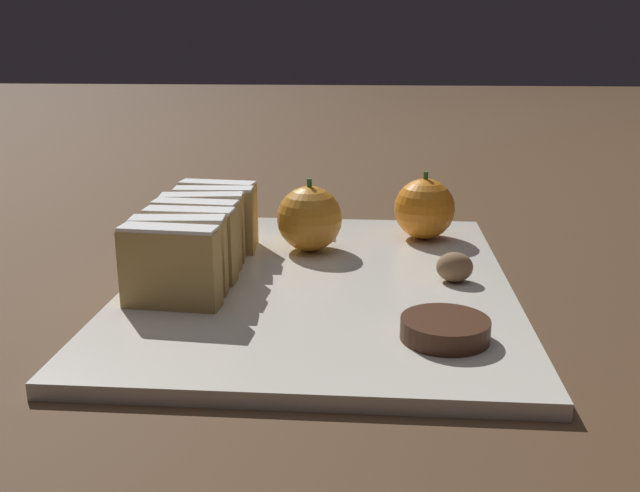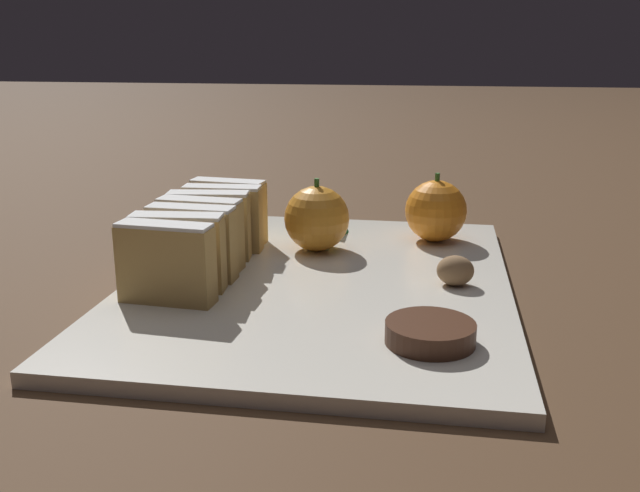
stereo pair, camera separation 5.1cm
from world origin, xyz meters
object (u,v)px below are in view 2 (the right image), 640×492
object	(u,v)px
orange_far	(317,219)
walnut	(455,272)
chocolate_cookie	(430,333)
orange_near	(436,211)

from	to	relation	value
orange_far	walnut	distance (m)	0.17
walnut	chocolate_cookie	xyz separation A→B (m)	(-0.02, -0.13, -0.01)
orange_far	chocolate_cookie	size ratio (longest dim) A/B	1.15
orange_near	walnut	size ratio (longest dim) A/B	2.25
orange_near	orange_far	bearing A→B (deg)	-154.95
chocolate_cookie	orange_far	bearing A→B (deg)	118.53
orange_far	chocolate_cookie	distance (m)	0.25
walnut	orange_near	bearing A→B (deg)	97.25
orange_near	walnut	bearing A→B (deg)	-82.75
orange_near	orange_far	size ratio (longest dim) A/B	0.99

